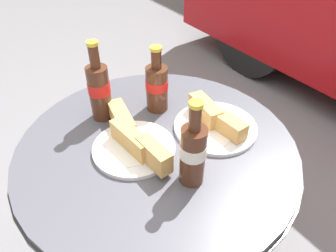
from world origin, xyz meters
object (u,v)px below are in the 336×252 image
Objects in this scene: bistro_table at (158,177)px; cola_bottle_left at (193,152)px; cola_bottle_right at (157,86)px; lunch_plate_far at (215,123)px; lunch_plate_near at (134,141)px; cola_bottle_center at (99,90)px.

cola_bottle_left is (0.15, -0.00, 0.23)m from bistro_table.
cola_bottle_right is 0.21m from lunch_plate_far.
cola_bottle_left is 0.32m from cola_bottle_right.
bistro_table is 2.56× the size of lunch_plate_near.
cola_bottle_right reaches higher than lunch_plate_near.
cola_bottle_center reaches higher than cola_bottle_left.
cola_bottle_left is at bearing 9.28° from cola_bottle_center.
cola_bottle_right is 0.85× the size of cola_bottle_center.
cola_bottle_right is at bearing 144.99° from bistro_table.
bistro_table is 0.28m from cola_bottle_right.
bistro_table is at bearing -35.01° from cola_bottle_right.
cola_bottle_center is 0.20m from lunch_plate_near.
cola_bottle_left is at bearing -18.98° from cola_bottle_right.
bistro_table is 0.17m from lunch_plate_near.
lunch_plate_near is at bearing -105.09° from lunch_plate_far.
cola_bottle_left is 0.20m from lunch_plate_near.
cola_bottle_left is 0.23m from lunch_plate_far.
cola_bottle_right is at bearing 161.02° from cola_bottle_left.
lunch_plate_far is (0.25, 0.24, -0.08)m from cola_bottle_center.
cola_bottle_right reaches higher than bistro_table.
lunch_plate_far is (0.06, 0.24, -0.01)m from lunch_plate_near.
lunch_plate_near is 0.25m from lunch_plate_far.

